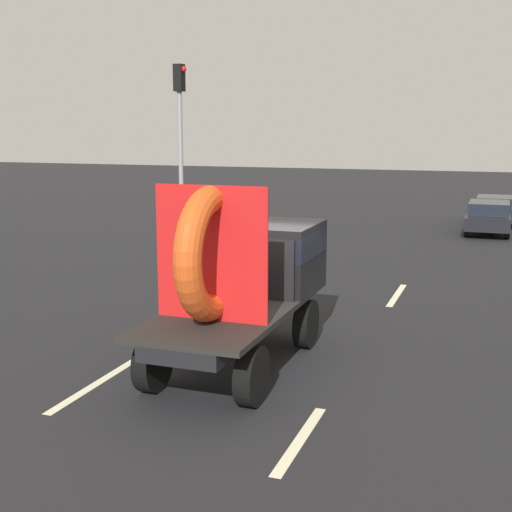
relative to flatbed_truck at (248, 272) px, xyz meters
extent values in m
plane|color=black|center=(0.20, -0.01, -1.62)|extent=(120.00, 120.00, 0.00)
cylinder|color=black|center=(-0.85, 0.92, -1.15)|extent=(0.28, 0.94, 0.94)
cylinder|color=black|center=(0.85, 0.92, -1.15)|extent=(0.28, 0.94, 0.94)
cylinder|color=black|center=(-0.85, -2.09, -1.15)|extent=(0.28, 0.94, 0.94)
cylinder|color=black|center=(0.85, -2.09, -1.15)|extent=(0.28, 0.94, 0.94)
cube|color=black|center=(0.00, -0.57, -0.69)|extent=(1.30, 4.83, 0.25)
cube|color=black|center=(0.00, 0.92, 0.11)|extent=(2.00, 1.85, 1.35)
cube|color=black|center=(0.00, 0.87, 0.41)|extent=(2.02, 1.76, 0.44)
cube|color=black|center=(0.00, -1.50, -0.52)|extent=(2.00, 2.98, 0.10)
cube|color=black|center=(0.00, -0.06, 0.08)|extent=(1.80, 0.08, 1.10)
torus|color=#D84C19|center=(0.00, -1.65, 0.62)|extent=(0.44, 2.17, 2.17)
cube|color=red|center=(0.00, -1.65, 0.62)|extent=(1.90, 0.03, 2.17)
cylinder|color=black|center=(3.04, 18.86, -1.31)|extent=(0.21, 0.60, 0.60)
cylinder|color=black|center=(4.51, 18.86, -1.31)|extent=(0.21, 0.60, 0.60)
cylinder|color=black|center=(3.04, 16.32, -1.31)|extent=(0.21, 0.60, 0.60)
cylinder|color=black|center=(4.51, 16.32, -1.31)|extent=(0.21, 0.60, 0.60)
cube|color=black|center=(3.77, 17.59, -1.05)|extent=(1.70, 3.97, 0.52)
cube|color=black|center=(3.77, 17.49, -0.56)|extent=(1.53, 2.22, 0.47)
cylinder|color=gray|center=(-6.31, 10.15, 1.10)|extent=(0.16, 0.16, 5.43)
cube|color=black|center=(-6.31, 10.15, 4.26)|extent=(0.30, 0.36, 0.90)
sphere|color=red|center=(-6.14, 10.15, 4.54)|extent=(0.20, 0.20, 0.20)
cube|color=beige|center=(-1.89, -2.14, -1.61)|extent=(0.16, 2.71, 0.01)
cube|color=beige|center=(-1.89, 5.75, -1.61)|extent=(0.16, 2.19, 0.01)
cube|color=beige|center=(1.89, -2.99, -1.61)|extent=(0.16, 2.21, 0.01)
cube|color=beige|center=(1.89, 5.76, -1.61)|extent=(0.16, 2.49, 0.01)
cylinder|color=black|center=(3.22, 21.76, -1.33)|extent=(0.20, 0.58, 0.58)
cylinder|color=black|center=(4.63, 21.76, -1.33)|extent=(0.20, 0.58, 0.58)
cylinder|color=black|center=(3.22, 19.33, -1.33)|extent=(0.20, 0.58, 0.58)
cylinder|color=black|center=(4.63, 19.33, -1.33)|extent=(0.20, 0.58, 0.58)
cube|color=black|center=(3.92, 20.54, -1.08)|extent=(1.63, 3.80, 0.50)
cube|color=black|center=(3.92, 20.45, -0.60)|extent=(1.47, 2.13, 0.45)
camera|label=1|loc=(4.29, -11.36, 2.56)|focal=47.86mm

